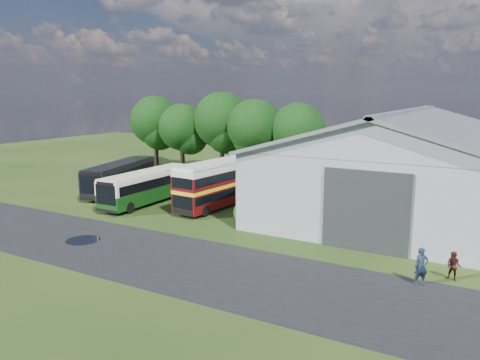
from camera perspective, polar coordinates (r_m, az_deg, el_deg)
The scene contains 17 objects.
ground at distance 33.40m, azimuth -13.02°, elevation -6.20°, with size 120.00×120.00×0.00m, color #1B310F.
asphalt_road at distance 29.36m, azimuth -12.64°, elevation -8.55°, with size 60.00×8.00×0.02m, color black.
puddle at distance 32.44m, azimuth -18.60°, elevation -7.01°, with size 2.20×2.20×0.01m, color black.
storage_shed at distance 40.32m, azimuth 19.50°, elevation 2.40°, with size 18.80×24.80×8.15m.
tree_left_a at distance 62.41m, azimuth -10.29°, elevation 7.14°, with size 6.46×6.46×9.12m.
tree_left_b at distance 58.58m, azimuth -7.11°, elevation 6.40°, with size 5.78×5.78×8.16m.
tree_mid at distance 56.79m, azimuth -2.25°, elevation 7.28°, with size 6.80×6.80×9.60m.
tree_right_a at distance 53.47m, azimuth 1.77°, elevation 6.54°, with size 6.26×6.26×8.83m.
tree_right_b at distance 52.09m, azimuth 7.08°, elevation 6.08°, with size 5.98×5.98×8.45m.
shrub_front at distance 34.91m, azimuth 0.57°, elevation -5.18°, with size 1.70×1.70×1.70m, color #194714.
shrub_mid at distance 36.61m, azimuth 2.10°, elevation -4.44°, with size 1.60×1.60×1.60m, color #194714.
shrub_back at distance 38.34m, azimuth 3.48°, elevation -3.75°, with size 1.80×1.80×1.80m, color #194714.
bus_green_single at distance 41.41m, azimuth -11.13°, elevation -0.73°, with size 2.49×10.20×2.80m.
bus_maroon_double at distance 39.13m, azimuth -2.67°, elevation -0.51°, with size 3.10×9.28×3.92m.
bus_dark_single at distance 46.57m, azimuth -14.36°, elevation 0.43°, with size 5.00×10.66×2.87m.
visitor_a at distance 25.37m, azimuth 21.22°, elevation -9.85°, with size 0.70×0.46×1.91m, color #162431.
visitor_b at distance 26.68m, azimuth 24.58°, elevation -9.55°, with size 0.74×0.57×1.51m, color #3A1912.
Camera 1 is at (21.86, -23.39, 9.54)m, focal length 35.00 mm.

